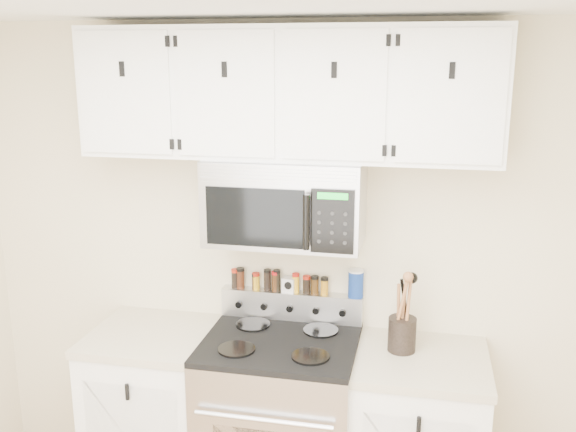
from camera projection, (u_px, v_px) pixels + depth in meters
The scene contains 19 objects.
back_wall at pixel (293, 263), 3.41m from camera, with size 3.50×0.01×2.50m, color beige.
range at pixel (280, 423), 3.29m from camera, with size 0.76×0.65×1.10m.
base_cabinet_left at pixel (157, 410), 3.46m from camera, with size 0.64×0.62×0.92m.
microwave at pixel (286, 201), 3.14m from camera, with size 0.76×0.44×0.42m.
upper_cabinets at pixel (286, 93), 3.03m from camera, with size 2.00×0.35×0.62m.
utensil_crock at pixel (402, 332), 3.11m from camera, with size 0.14×0.14×0.40m.
kitchen_timer at pixel (289, 285), 3.41m from camera, with size 0.07×0.06×0.08m, color white.
salt_canister at pixel (356, 283), 3.33m from camera, with size 0.08×0.08×0.15m.
spice_jar_0 at pixel (235, 278), 3.46m from camera, with size 0.04×0.04×0.11m.
spice_jar_1 at pixel (240, 278), 3.46m from camera, with size 0.04×0.04×0.11m.
spice_jar_2 at pixel (256, 281), 3.44m from camera, with size 0.04×0.04×0.09m.
spice_jar_3 at pixel (256, 281), 3.44m from camera, with size 0.04×0.04×0.09m.
spice_jar_4 at pixel (267, 280), 3.43m from camera, with size 0.04×0.04×0.12m.
spice_jar_5 at pixel (275, 281), 3.42m from camera, with size 0.04×0.04×0.11m.
spice_jar_6 at pixel (277, 280), 3.41m from camera, with size 0.04×0.04×0.12m.
spice_jar_7 at pixel (296, 283), 3.40m from camera, with size 0.04×0.04×0.11m.
spice_jar_8 at pixel (307, 284), 3.38m from camera, with size 0.04×0.04×0.10m.
spice_jar_9 at pixel (315, 285), 3.38m from camera, with size 0.04×0.04×0.10m.
spice_jar_10 at pixel (324, 286), 3.37m from camera, with size 0.04×0.04×0.09m.
Camera 1 is at (0.65, -1.43, 2.32)m, focal length 40.00 mm.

